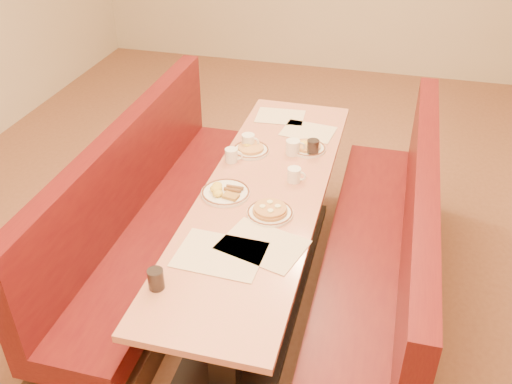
% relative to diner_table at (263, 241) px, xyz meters
% --- Properties ---
extents(ground, '(8.00, 8.00, 0.00)m').
position_rel_diner_table_xyz_m(ground, '(0.00, 0.00, -0.37)').
color(ground, '#9E6647').
rests_on(ground, ground).
extents(diner_table, '(0.70, 2.50, 0.75)m').
position_rel_diner_table_xyz_m(diner_table, '(0.00, 0.00, 0.00)').
color(diner_table, black).
rests_on(diner_table, ground).
extents(booth_left, '(0.55, 2.50, 1.05)m').
position_rel_diner_table_xyz_m(booth_left, '(-0.73, 0.00, -0.01)').
color(booth_left, '#4C3326').
rests_on(booth_left, ground).
extents(booth_right, '(0.55, 2.50, 1.05)m').
position_rel_diner_table_xyz_m(booth_right, '(0.73, 0.00, -0.01)').
color(booth_right, '#4C3326').
rests_on(booth_right, ground).
extents(placemat_near_left, '(0.44, 0.34, 0.00)m').
position_rel_diner_table_xyz_m(placemat_near_left, '(-0.07, -0.62, 0.38)').
color(placemat_near_left, '#FFF4C7').
rests_on(placemat_near_left, diner_table).
extents(placemat_near_right, '(0.49, 0.41, 0.00)m').
position_rel_diner_table_xyz_m(placemat_near_right, '(0.12, -0.50, 0.38)').
color(placemat_near_right, '#FFF4C7').
rests_on(placemat_near_right, diner_table).
extents(placemat_far_left, '(0.36, 0.28, 0.00)m').
position_rel_diner_table_xyz_m(placemat_far_left, '(-0.12, 0.99, 0.38)').
color(placemat_far_left, '#FFF4C7').
rests_on(placemat_far_left, diner_table).
extents(placemat_far_right, '(0.38, 0.31, 0.00)m').
position_rel_diner_table_xyz_m(placemat_far_right, '(0.12, 0.81, 0.38)').
color(placemat_far_right, '#FFF4C7').
rests_on(placemat_far_right, diner_table).
extents(pancake_plate, '(0.26, 0.26, 0.06)m').
position_rel_diner_table_xyz_m(pancake_plate, '(0.09, -0.22, 0.40)').
color(pancake_plate, white).
rests_on(pancake_plate, diner_table).
extents(eggs_plate, '(0.29, 0.29, 0.06)m').
position_rel_diner_table_xyz_m(eggs_plate, '(-0.21, -0.10, 0.39)').
color(eggs_plate, white).
rests_on(eggs_plate, diner_table).
extents(extra_plate_mid, '(0.24, 0.24, 0.05)m').
position_rel_diner_table_xyz_m(extra_plate_mid, '(0.16, 0.55, 0.39)').
color(extra_plate_mid, white).
rests_on(extra_plate_mid, diner_table).
extents(extra_plate_far, '(0.24, 0.24, 0.05)m').
position_rel_diner_table_xyz_m(extra_plate_far, '(-0.19, 0.43, 0.39)').
color(extra_plate_far, white).
rests_on(extra_plate_far, diner_table).
extents(coffee_mug_a, '(0.12, 0.08, 0.09)m').
position_rel_diner_table_xyz_m(coffee_mug_a, '(0.16, 0.15, 0.42)').
color(coffee_mug_a, white).
rests_on(coffee_mug_a, diner_table).
extents(coffee_mug_b, '(0.12, 0.08, 0.09)m').
position_rel_diner_table_xyz_m(coffee_mug_b, '(-0.28, 0.28, 0.42)').
color(coffee_mug_b, white).
rests_on(coffee_mug_b, diner_table).
extents(coffee_mug_c, '(0.13, 0.09, 0.10)m').
position_rel_diner_table_xyz_m(coffee_mug_c, '(0.08, 0.47, 0.43)').
color(coffee_mug_c, white).
rests_on(coffee_mug_c, diner_table).
extents(coffee_mug_d, '(0.12, 0.09, 0.09)m').
position_rel_diner_table_xyz_m(coffee_mug_d, '(-0.22, 0.49, 0.42)').
color(coffee_mug_d, white).
rests_on(coffee_mug_d, diner_table).
extents(soda_tumbler_near, '(0.08, 0.08, 0.10)m').
position_rel_diner_table_xyz_m(soda_tumbler_near, '(-0.28, -0.93, 0.43)').
color(soda_tumbler_near, black).
rests_on(soda_tumbler_near, diner_table).
extents(soda_tumbler_mid, '(0.08, 0.08, 0.11)m').
position_rel_diner_table_xyz_m(soda_tumbler_mid, '(0.21, 0.49, 0.43)').
color(soda_tumbler_mid, black).
rests_on(soda_tumbler_mid, diner_table).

